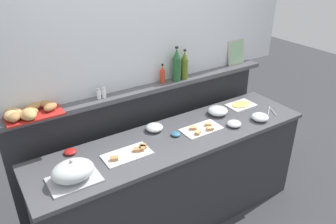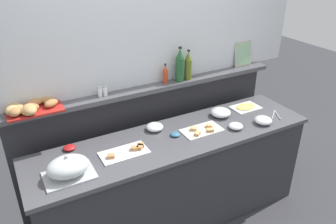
# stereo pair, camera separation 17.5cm
# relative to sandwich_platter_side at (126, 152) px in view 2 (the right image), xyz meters

# --- Properties ---
(ground_plane) EXTENTS (12.00, 12.00, 0.00)m
(ground_plane) POSITION_rel_sandwich_platter_side_xyz_m (0.44, 0.62, -0.91)
(ground_plane) COLOR #38383D
(buffet_counter) EXTENTS (2.42, 0.62, 0.90)m
(buffet_counter) POSITION_rel_sandwich_platter_side_xyz_m (0.44, 0.02, -0.46)
(buffet_counter) COLOR #2D2D33
(buffet_counter) RESTS_ON ground_plane
(back_ledge_unit) EXTENTS (2.51, 0.22, 1.21)m
(back_ledge_unit) POSITION_rel_sandwich_platter_side_xyz_m (0.44, 0.51, -0.28)
(back_ledge_unit) COLOR #2D2D33
(back_ledge_unit) RESTS_ON ground_plane
(upper_wall_panel) EXTENTS (3.11, 0.08, 1.39)m
(upper_wall_panel) POSITION_rel_sandwich_platter_side_xyz_m (0.44, 0.53, 0.99)
(upper_wall_panel) COLOR silver
(upper_wall_panel) RESTS_ON back_ledge_unit
(sandwich_platter_side) EXTENTS (0.36, 0.19, 0.04)m
(sandwich_platter_side) POSITION_rel_sandwich_platter_side_xyz_m (0.00, 0.00, 0.00)
(sandwich_platter_side) COLOR white
(sandwich_platter_side) RESTS_ON buffet_counter
(sandwich_platter_front) EXTENTS (0.35, 0.19, 0.04)m
(sandwich_platter_front) POSITION_rel_sandwich_platter_side_xyz_m (0.69, -0.00, 0.00)
(sandwich_platter_front) COLOR white
(sandwich_platter_front) RESTS_ON buffet_counter
(cold_cuts_platter) EXTENTS (0.27, 0.19, 0.02)m
(cold_cuts_platter) POSITION_rel_sandwich_platter_side_xyz_m (1.30, 0.16, -0.00)
(cold_cuts_platter) COLOR white
(cold_cuts_platter) RESTS_ON buffet_counter
(serving_cloche) EXTENTS (0.34, 0.24, 0.17)m
(serving_cloche) POSITION_rel_sandwich_platter_side_xyz_m (-0.45, -0.07, 0.06)
(serving_cloche) COLOR #B7BABF
(serving_cloche) RESTS_ON buffet_counter
(glass_bowl_large) EXTENTS (0.12, 0.12, 0.05)m
(glass_bowl_large) POSITION_rel_sandwich_platter_side_xyz_m (0.97, -0.11, 0.01)
(glass_bowl_large) COLOR silver
(glass_bowl_large) RESTS_ON buffet_counter
(glass_bowl_medium) EXTENTS (0.15, 0.15, 0.06)m
(glass_bowl_medium) POSITION_rel_sandwich_platter_side_xyz_m (0.35, 0.21, 0.02)
(glass_bowl_medium) COLOR silver
(glass_bowl_medium) RESTS_ON buffet_counter
(glass_bowl_small) EXTENTS (0.19, 0.19, 0.07)m
(glass_bowl_small) POSITION_rel_sandwich_platter_side_xyz_m (0.99, 0.14, 0.02)
(glass_bowl_small) COLOR silver
(glass_bowl_small) RESTS_ON buffet_counter
(glass_bowl_extra) EXTENTS (0.15, 0.15, 0.06)m
(glass_bowl_extra) POSITION_rel_sandwich_platter_side_xyz_m (1.24, -0.15, 0.02)
(glass_bowl_extra) COLOR silver
(glass_bowl_extra) RESTS_ON buffet_counter
(condiment_bowl_dark) EXTENTS (0.09, 0.09, 0.03)m
(condiment_bowl_dark) POSITION_rel_sandwich_platter_side_xyz_m (-0.36, 0.25, 0.01)
(condiment_bowl_dark) COLOR red
(condiment_bowl_dark) RESTS_ON buffet_counter
(condiment_bowl_cream) EXTENTS (0.08, 0.08, 0.03)m
(condiment_bowl_cream) POSITION_rel_sandwich_platter_side_xyz_m (0.45, 0.04, 0.00)
(condiment_bowl_cream) COLOR teal
(condiment_bowl_cream) RESTS_ON buffet_counter
(serving_tongs) EXTENTS (0.15, 0.17, 0.01)m
(serving_tongs) POSITION_rel_sandwich_platter_side_xyz_m (1.45, -0.08, -0.00)
(serving_tongs) COLOR #B7BABF
(serving_tongs) RESTS_ON buffet_counter
(wine_bottle_green) EXTENTS (0.08, 0.08, 0.32)m
(wine_bottle_green) POSITION_rel_sandwich_platter_side_xyz_m (0.71, 0.42, 0.44)
(wine_bottle_green) COLOR #23562D
(wine_bottle_green) RESTS_ON back_ledge_unit
(olive_oil_bottle) EXTENTS (0.06, 0.06, 0.28)m
(olive_oil_bottle) POSITION_rel_sandwich_platter_side_xyz_m (0.80, 0.42, 0.42)
(olive_oil_bottle) COLOR #56661E
(olive_oil_bottle) RESTS_ON back_ledge_unit
(hot_sauce_bottle) EXTENTS (0.04, 0.04, 0.18)m
(hot_sauce_bottle) POSITION_rel_sandwich_platter_side_xyz_m (0.58, 0.44, 0.37)
(hot_sauce_bottle) COLOR red
(hot_sauce_bottle) RESTS_ON back_ledge_unit
(salt_shaker) EXTENTS (0.03, 0.03, 0.09)m
(salt_shaker) POSITION_rel_sandwich_platter_side_xyz_m (-0.03, 0.43, 0.34)
(salt_shaker) COLOR white
(salt_shaker) RESTS_ON back_ledge_unit
(pepper_shaker) EXTENTS (0.03, 0.03, 0.09)m
(pepper_shaker) POSITION_rel_sandwich_platter_side_xyz_m (0.01, 0.43, 0.34)
(pepper_shaker) COLOR white
(pepper_shaker) RESTS_ON back_ledge_unit
(bread_basket) EXTENTS (0.40, 0.29, 0.08)m
(bread_basket) POSITION_rel_sandwich_platter_side_xyz_m (-0.58, 0.41, 0.33)
(bread_basket) COLOR #B2231E
(bread_basket) RESTS_ON back_ledge_unit
(framed_picture) EXTENTS (0.20, 0.05, 0.25)m
(framed_picture) POSITION_rel_sandwich_platter_side_xyz_m (1.48, 0.47, 0.42)
(framed_picture) COLOR #B2AD9E
(framed_picture) RESTS_ON back_ledge_unit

